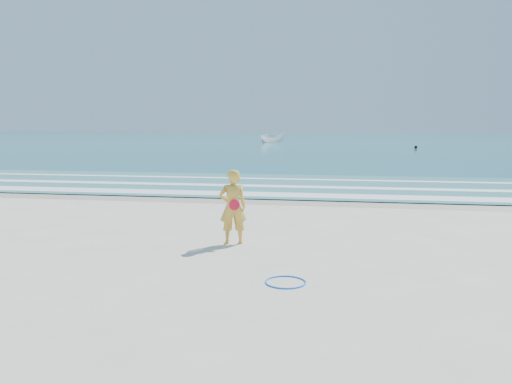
# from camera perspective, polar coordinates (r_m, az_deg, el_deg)

# --- Properties ---
(ground) EXTENTS (400.00, 400.00, 0.00)m
(ground) POSITION_cam_1_polar(r_m,az_deg,el_deg) (11.38, -7.31, -7.56)
(ground) COLOR silver
(ground) RESTS_ON ground
(wet_sand) EXTENTS (400.00, 2.40, 0.00)m
(wet_sand) POSITION_cam_1_polar(r_m,az_deg,el_deg) (19.98, 0.29, -0.91)
(wet_sand) COLOR #B2A893
(wet_sand) RESTS_ON ground
(ocean) EXTENTS (400.00, 190.00, 0.04)m
(ocean) POSITION_cam_1_polar(r_m,az_deg,el_deg) (115.57, 8.26, 6.11)
(ocean) COLOR #19727F
(ocean) RESTS_ON ground
(shallow) EXTENTS (400.00, 10.00, 0.01)m
(shallow) POSITION_cam_1_polar(r_m,az_deg,el_deg) (24.88, 2.20, 0.88)
(shallow) COLOR #59B7AD
(shallow) RESTS_ON ocean
(foam_near) EXTENTS (400.00, 1.40, 0.01)m
(foam_near) POSITION_cam_1_polar(r_m,az_deg,el_deg) (21.25, 0.87, -0.25)
(foam_near) COLOR white
(foam_near) RESTS_ON shallow
(foam_mid) EXTENTS (400.00, 0.90, 0.01)m
(foam_mid) POSITION_cam_1_polar(r_m,az_deg,el_deg) (24.09, 1.95, 0.68)
(foam_mid) COLOR white
(foam_mid) RESTS_ON shallow
(foam_far) EXTENTS (400.00, 0.60, 0.01)m
(foam_far) POSITION_cam_1_polar(r_m,az_deg,el_deg) (27.34, 2.90, 1.51)
(foam_far) COLOR white
(foam_far) RESTS_ON shallow
(hoop) EXTENTS (0.94, 0.94, 0.03)m
(hoop) POSITION_cam_1_polar(r_m,az_deg,el_deg) (9.65, 3.40, -10.24)
(hoop) COLOR #0E77FF
(hoop) RESTS_ON ground
(boat) EXTENTS (4.64, 3.27, 1.68)m
(boat) POSITION_cam_1_polar(r_m,az_deg,el_deg) (84.25, 1.94, 6.22)
(boat) COLOR white
(boat) RESTS_ON ocean
(buoy) EXTENTS (0.40, 0.40, 0.40)m
(buoy) POSITION_cam_1_polar(r_m,az_deg,el_deg) (65.86, 17.80, 4.91)
(buoy) COLOR black
(buoy) RESTS_ON ocean
(woman) EXTENTS (0.80, 0.65, 1.89)m
(woman) POSITION_cam_1_polar(r_m,az_deg,el_deg) (12.51, -2.66, -1.70)
(woman) COLOR gold
(woman) RESTS_ON ground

